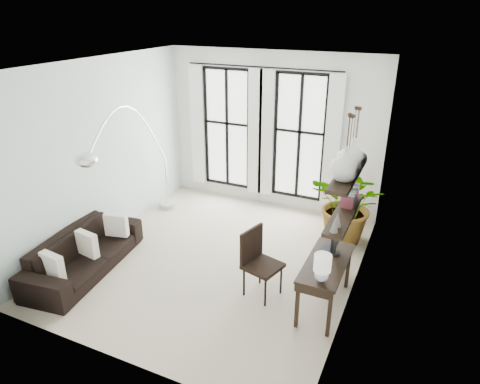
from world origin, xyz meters
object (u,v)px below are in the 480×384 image
Objects in this scene: sofa at (84,252)px; plant at (350,205)px; desk at (325,266)px; desk_chair at (258,258)px; arc_lamp at (130,135)px; buddha at (330,252)px.

plant is (3.66, 2.72, 0.40)m from sofa.
desk reaches higher than sofa.
desk_chair is 3.07m from arc_lamp.
sofa is at bearing -152.47° from desk_chair.
arc_lamp is at bearing -158.19° from plant.
buddha is at bearing -73.45° from sofa.
arc_lamp is (-3.56, -1.43, 1.22)m from plant.
desk is (0.08, -2.08, -0.02)m from plant.
desk_chair is at bearing -14.36° from arc_lamp.
desk reaches higher than buddha.
desk_chair is 1.32m from buddha.
arc_lamp reaches higher than sofa.
buddha reaches higher than sofa.
sofa is 2.15× the size of desk_chair.
desk is 1.03m from buddha.
sofa is 3.82m from desk.
sofa is 3.96m from buddha.
sofa is at bearing -143.41° from plant.
arc_lamp is at bearing 169.77° from desk.
plant is 1.14× the size of desk.
buddha is (-0.13, 0.96, -0.35)m from desk.
sofa is 0.78× the size of arc_lamp.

